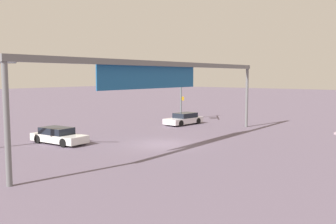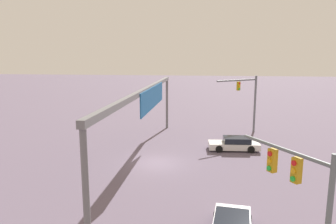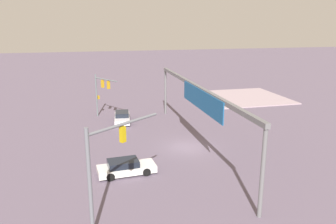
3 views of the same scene
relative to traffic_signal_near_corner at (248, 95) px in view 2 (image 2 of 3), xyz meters
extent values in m
plane|color=#605366|center=(11.18, -8.33, -4.27)|extent=(232.29, 232.29, 0.00)
cylinder|color=slate|center=(-0.67, 0.90, -1.08)|extent=(0.24, 0.24, 6.39)
cylinder|color=slate|center=(0.97, -1.29, 1.69)|extent=(3.43, 4.49, 0.18)
cube|color=#B8980D|center=(0.85, -1.14, 1.08)|extent=(0.40, 0.41, 0.95)
cylinder|color=red|center=(0.98, -1.05, 1.37)|extent=(0.17, 0.20, 0.20)
cylinder|color=orange|center=(0.98, -1.05, 1.07)|extent=(0.17, 0.20, 0.20)
cylinder|color=green|center=(0.98, -1.05, 0.77)|extent=(0.17, 0.20, 0.20)
cylinder|color=slate|center=(22.92, -1.57, 0.73)|extent=(3.69, 2.44, 0.14)
cube|color=#BD8C16|center=(23.52, -1.18, 0.13)|extent=(0.41, 0.39, 0.95)
cylinder|color=red|center=(23.61, -1.32, 0.43)|extent=(0.20, 0.16, 0.20)
cylinder|color=orange|center=(23.61, -1.32, 0.13)|extent=(0.20, 0.16, 0.20)
cylinder|color=green|center=(23.61, -1.32, -0.17)|extent=(0.20, 0.16, 0.20)
cube|color=#BD8C16|center=(22.51, -1.83, 0.13)|extent=(0.41, 0.39, 0.95)
cylinder|color=red|center=(22.60, -1.97, 0.43)|extent=(0.20, 0.16, 0.20)
cylinder|color=orange|center=(22.60, -1.97, 0.13)|extent=(0.20, 0.16, 0.20)
cylinder|color=green|center=(22.60, -1.97, -0.17)|extent=(0.20, 0.16, 0.20)
cylinder|color=slate|center=(-1.30, -9.18, -1.39)|extent=(0.28, 0.28, 5.75)
cylinder|color=slate|center=(23.66, -9.18, -1.39)|extent=(0.28, 0.28, 5.75)
cube|color=slate|center=(11.18, -9.18, 1.66)|extent=(25.36, 0.35, 0.35)
cube|color=#195389|center=(9.33, -8.96, 0.83)|extent=(10.02, 0.08, 1.75)
cylinder|color=black|center=(19.83, -3.88, -3.95)|extent=(0.66, 0.29, 0.64)
cylinder|color=black|center=(20.00, -2.23, -3.95)|extent=(0.66, 0.29, 0.64)
cube|color=silver|center=(6.76, -1.95, -3.83)|extent=(2.13, 4.68, 0.55)
cube|color=black|center=(6.74, -1.68, -3.31)|extent=(1.75, 2.48, 0.50)
cylinder|color=black|center=(7.70, -3.30, -3.95)|extent=(0.27, 0.65, 0.64)
cylinder|color=black|center=(6.03, -3.42, -3.95)|extent=(0.27, 0.65, 0.64)
cylinder|color=black|center=(7.49, -0.48, -3.95)|extent=(0.27, 0.65, 0.64)
cylinder|color=black|center=(5.82, -0.60, -3.95)|extent=(0.27, 0.65, 0.64)
camera|label=1|loc=(-10.12, -25.24, 0.88)|focal=39.59mm
camera|label=2|loc=(34.70, -4.47, 4.21)|focal=33.08mm
camera|label=3|loc=(-17.71, 0.72, 7.38)|focal=35.64mm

